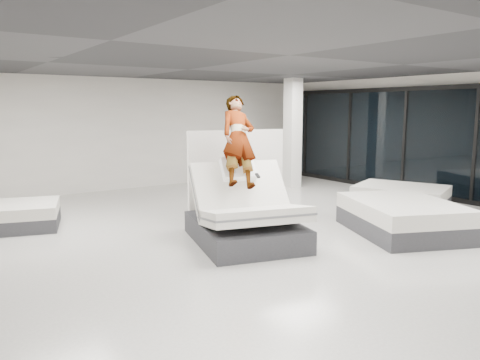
{
  "coord_description": "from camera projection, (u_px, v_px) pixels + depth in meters",
  "views": [
    {
      "loc": [
        -5.14,
        -6.04,
        2.34
      ],
      "look_at": [
        -0.2,
        1.14,
        1.0
      ],
      "focal_mm": 35.0,
      "sensor_mm": 36.0,
      "label": 1
    }
  ],
  "objects": [
    {
      "name": "divider_panel",
      "position": [
        237.0,
        177.0,
        9.55
      ],
      "size": [
        2.09,
        0.42,
        1.91
      ],
      "primitive_type": "cube",
      "rotation": [
        0.0,
        0.0,
        -0.16
      ],
      "color": "silver",
      "rests_on": "floor"
    },
    {
      "name": "flat_bed_right_near",
      "position": [
        402.0,
        217.0,
        8.79
      ],
      "size": [
        2.45,
        2.74,
        0.62
      ],
      "color": "#343539",
      "rests_on": "floor"
    },
    {
      "name": "remote",
      "position": [
        258.0,
        176.0,
        8.1
      ],
      "size": [
        0.09,
        0.15,
        0.08
      ],
      "primitive_type": "cube",
      "rotation": [
        0.35,
        0.0,
        -0.27
      ],
      "color": "black",
      "rests_on": "person"
    },
    {
      "name": "storefront_glazing",
      "position": [
        476.0,
        146.0,
        11.24
      ],
      "size": [
        0.12,
        13.4,
        2.92
      ],
      "color": "#222F3A",
      "rests_on": "floor"
    },
    {
      "name": "person",
      "position": [
        239.0,
        160.0,
        8.32
      ],
      "size": [
        1.13,
        1.92,
        1.33
      ],
      "primitive_type": "imported",
      "rotation": [
        1.02,
        0.0,
        -0.27
      ],
      "color": "slate",
      "rests_on": "hero_bed"
    },
    {
      "name": "room",
      "position": [
        288.0,
        152.0,
        7.91
      ],
      "size": [
        14.0,
        14.04,
        3.2
      ],
      "color": "silver",
      "rests_on": "ground"
    },
    {
      "name": "hero_bed",
      "position": [
        246.0,
        219.0,
        8.14
      ],
      "size": [
        2.2,
        2.58,
        1.48
      ],
      "color": "#343539",
      "rests_on": "floor"
    },
    {
      "name": "flat_bed_right_far",
      "position": [
        401.0,
        197.0,
        10.96
      ],
      "size": [
        2.12,
        2.39,
        0.54
      ],
      "color": "#343539",
      "rests_on": "floor"
    },
    {
      "name": "column",
      "position": [
        293.0,
        133.0,
        13.81
      ],
      "size": [
        0.4,
        0.4,
        3.2
      ],
      "primitive_type": "cube",
      "color": "silver",
      "rests_on": "floor"
    },
    {
      "name": "flat_bed_left_far",
      "position": [
        9.0,
        216.0,
        9.13
      ],
      "size": [
        2.12,
        1.82,
        0.5
      ],
      "color": "#343539",
      "rests_on": "floor"
    }
  ]
}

